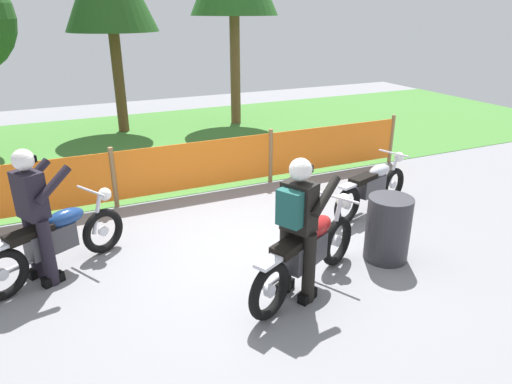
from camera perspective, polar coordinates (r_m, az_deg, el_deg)
name	(u,v)px	position (r m, az deg, el deg)	size (l,w,h in m)	color
ground	(255,255)	(6.35, -0.16, -7.85)	(24.00, 24.00, 0.02)	gray
grass_verge	(153,144)	(11.77, -12.66, 5.92)	(24.00, 7.27, 0.01)	#427A33
barrier_fence	(197,165)	(8.24, -7.30, 3.32)	(8.81, 0.08, 1.05)	olive
motorcycle_lead	(308,252)	(5.46, 6.43, -7.38)	(1.94, 1.09, 1.00)	black
motorcycle_trailing	(56,240)	(6.25, -23.64, -5.51)	(1.81, 1.08, 0.95)	black
motorcycle_third	(373,186)	(7.72, 14.31, 0.69)	(1.84, 0.79, 0.90)	black
rider_lead	(298,222)	(5.07, 5.27, -3.80)	(0.78, 0.70, 1.69)	black
rider_trailing	(35,212)	(5.98, -25.85, -2.25)	(0.72, 0.71, 1.69)	black
oil_drum	(388,229)	(6.30, 16.11, -4.41)	(0.58, 0.58, 0.88)	#2D2D33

